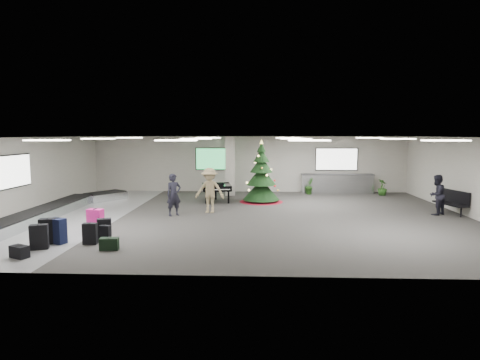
{
  "coord_description": "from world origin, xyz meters",
  "views": [
    {
      "loc": [
        0.43,
        -16.1,
        3.33
      ],
      "look_at": [
        -0.27,
        1.0,
        1.36
      ],
      "focal_mm": 30.0,
      "sensor_mm": 36.0,
      "label": 1
    }
  ],
  "objects_px": {
    "traveler_b": "(210,190)",
    "potted_plant_left": "(309,186)",
    "pink_suitcase": "(95,221)",
    "grand_piano": "(217,187)",
    "traveler_a": "(174,195)",
    "baggage_carousel": "(57,210)",
    "traveler_bench": "(437,195)",
    "bench": "(453,201)",
    "potted_plant_right": "(382,187)",
    "christmas_tree": "(261,181)",
    "service_counter": "(337,183)"
  },
  "relations": [
    {
      "from": "grand_piano",
      "to": "traveler_b",
      "type": "bearing_deg",
      "value": -99.9
    },
    {
      "from": "bench",
      "to": "traveler_a",
      "type": "xyz_separation_m",
      "value": [
        -11.54,
        -0.75,
        0.3
      ]
    },
    {
      "from": "grand_piano",
      "to": "traveler_a",
      "type": "xyz_separation_m",
      "value": [
        -1.41,
        -3.47,
        0.15
      ]
    },
    {
      "from": "baggage_carousel",
      "to": "service_counter",
      "type": "relative_size",
      "value": 2.4
    },
    {
      "from": "pink_suitcase",
      "to": "bench",
      "type": "xyz_separation_m",
      "value": [
        13.62,
        3.68,
        0.16
      ]
    },
    {
      "from": "traveler_a",
      "to": "potted_plant_left",
      "type": "relative_size",
      "value": 1.9
    },
    {
      "from": "traveler_b",
      "to": "potted_plant_left",
      "type": "height_order",
      "value": "traveler_b"
    },
    {
      "from": "bench",
      "to": "potted_plant_left",
      "type": "distance_m",
      "value": 7.53
    },
    {
      "from": "grand_piano",
      "to": "traveler_bench",
      "type": "relative_size",
      "value": 1.17
    },
    {
      "from": "potted_plant_left",
      "to": "pink_suitcase",
      "type": "bearing_deg",
      "value": -132.72
    },
    {
      "from": "baggage_carousel",
      "to": "christmas_tree",
      "type": "relative_size",
      "value": 3.18
    },
    {
      "from": "pink_suitcase",
      "to": "traveler_a",
      "type": "distance_m",
      "value": 3.62
    },
    {
      "from": "service_counter",
      "to": "pink_suitcase",
      "type": "height_order",
      "value": "service_counter"
    },
    {
      "from": "traveler_b",
      "to": "traveler_bench",
      "type": "relative_size",
      "value": 1.15
    },
    {
      "from": "grand_piano",
      "to": "traveler_bench",
      "type": "bearing_deg",
      "value": -26.45
    },
    {
      "from": "pink_suitcase",
      "to": "traveler_b",
      "type": "relative_size",
      "value": 0.43
    },
    {
      "from": "traveler_b",
      "to": "potted_plant_left",
      "type": "xyz_separation_m",
      "value": [
        4.93,
        5.48,
        -0.5
      ]
    },
    {
      "from": "grand_piano",
      "to": "traveler_a",
      "type": "distance_m",
      "value": 3.75
    },
    {
      "from": "grand_piano",
      "to": "service_counter",
      "type": "bearing_deg",
      "value": 16.8
    },
    {
      "from": "bench",
      "to": "traveler_b",
      "type": "relative_size",
      "value": 0.87
    },
    {
      "from": "pink_suitcase",
      "to": "traveler_bench",
      "type": "relative_size",
      "value": 0.5
    },
    {
      "from": "bench",
      "to": "potted_plant_left",
      "type": "height_order",
      "value": "bench"
    },
    {
      "from": "traveler_b",
      "to": "traveler_a",
      "type": "bearing_deg",
      "value": -147.27
    },
    {
      "from": "baggage_carousel",
      "to": "traveler_a",
      "type": "height_order",
      "value": "traveler_a"
    },
    {
      "from": "traveler_a",
      "to": "traveler_b",
      "type": "relative_size",
      "value": 0.9
    },
    {
      "from": "traveler_b",
      "to": "potted_plant_right",
      "type": "distance_m",
      "value": 10.28
    },
    {
      "from": "service_counter",
      "to": "bench",
      "type": "height_order",
      "value": "service_counter"
    },
    {
      "from": "traveler_a",
      "to": "pink_suitcase",
      "type": "bearing_deg",
      "value": -161.91
    },
    {
      "from": "baggage_carousel",
      "to": "traveler_bench",
      "type": "relative_size",
      "value": 5.81
    },
    {
      "from": "traveler_bench",
      "to": "service_counter",
      "type": "bearing_deg",
      "value": -100.84
    },
    {
      "from": "traveler_bench",
      "to": "grand_piano",
      "type": "bearing_deg",
      "value": -52.9
    },
    {
      "from": "service_counter",
      "to": "potted_plant_right",
      "type": "xyz_separation_m",
      "value": [
        2.3,
        -0.82,
        -0.1
      ]
    },
    {
      "from": "traveler_bench",
      "to": "traveler_a",
      "type": "bearing_deg",
      "value": -32.74
    },
    {
      "from": "christmas_tree",
      "to": "potted_plant_left",
      "type": "xyz_separation_m",
      "value": [
        2.71,
        2.63,
        -0.59
      ]
    },
    {
      "from": "pink_suitcase",
      "to": "grand_piano",
      "type": "bearing_deg",
      "value": 73.5
    },
    {
      "from": "baggage_carousel",
      "to": "traveler_a",
      "type": "distance_m",
      "value": 4.95
    },
    {
      "from": "traveler_a",
      "to": "potted_plant_right",
      "type": "height_order",
      "value": "traveler_a"
    },
    {
      "from": "potted_plant_right",
      "to": "service_counter",
      "type": "bearing_deg",
      "value": 160.36
    },
    {
      "from": "bench",
      "to": "traveler_bench",
      "type": "height_order",
      "value": "traveler_bench"
    },
    {
      "from": "grand_piano",
      "to": "pink_suitcase",
      "type": "bearing_deg",
      "value": -128.17
    },
    {
      "from": "traveler_bench",
      "to": "baggage_carousel",
      "type": "bearing_deg",
      "value": -33.7
    },
    {
      "from": "bench",
      "to": "baggage_carousel",
      "type": "bearing_deg",
      "value": 168.86
    },
    {
      "from": "grand_piano",
      "to": "traveler_a",
      "type": "relative_size",
      "value": 1.13
    },
    {
      "from": "pink_suitcase",
      "to": "potted_plant_right",
      "type": "distance_m",
      "value": 15.15
    },
    {
      "from": "baggage_carousel",
      "to": "traveler_a",
      "type": "bearing_deg",
      "value": 0.23
    },
    {
      "from": "service_counter",
      "to": "pink_suitcase",
      "type": "distance_m",
      "value": 13.9
    },
    {
      "from": "christmas_tree",
      "to": "traveler_a",
      "type": "distance_m",
      "value": 5.05
    },
    {
      "from": "traveler_a",
      "to": "traveler_bench",
      "type": "relative_size",
      "value": 1.04
    },
    {
      "from": "christmas_tree",
      "to": "potted_plant_right",
      "type": "bearing_deg",
      "value": 19.59
    },
    {
      "from": "christmas_tree",
      "to": "grand_piano",
      "type": "distance_m",
      "value": 2.23
    }
  ]
}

